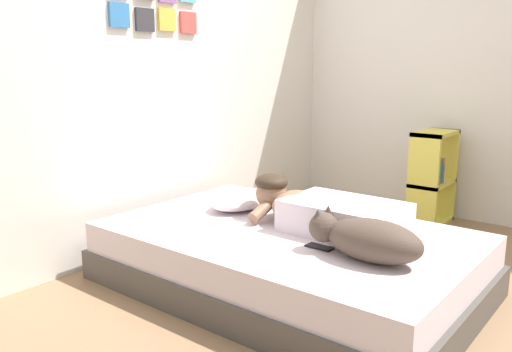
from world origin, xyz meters
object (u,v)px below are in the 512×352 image
person_lying (323,211)px  bookshelf (432,177)px  dog (367,239)px  cell_phone (320,247)px  pillow (243,199)px  bed (287,259)px  coffee_cup (261,205)px

person_lying → bookshelf: 1.58m
dog → bookshelf: bearing=11.4°
bookshelf → cell_phone: bearing=-176.5°
pillow → dog: 1.11m
person_lying → pillow: bearing=84.0°
pillow → bed: bearing=-111.8°
coffee_cup → person_lying: bearing=-99.3°
bed → person_lying: bearing=-48.3°
pillow → cell_phone: 0.87m
pillow → person_lying: person_lying is taller
pillow → person_lying: (-0.07, -0.64, 0.05)m
pillow → cell_phone: bearing=-113.7°
pillow → cell_phone: size_ratio=3.71×
dog → bookshelf: 1.90m
bed → pillow: pillow is taller
bookshelf → dog: bearing=-168.6°
bed → person_lying: person_lying is taller
bed → coffee_cup: coffee_cup is taller
cell_phone → person_lying: bearing=29.2°
cell_phone → bookshelf: bookshelf is taller
dog → bookshelf: (1.86, 0.37, -0.06)m
bed → person_lying: 0.34m
bed → dog: dog is taller
dog → cell_phone: (0.00, 0.26, -0.10)m
person_lying → bookshelf: bookshelf is taller
pillow → bookshelf: size_ratio=0.69×
dog → coffee_cup: dog is taller
coffee_cup → pillow: bearing=97.1°
person_lying → coffee_cup: bearing=80.7°
bed → dog: (-0.15, -0.56, 0.28)m
dog → cell_phone: size_ratio=4.11×
dog → cell_phone: 0.28m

